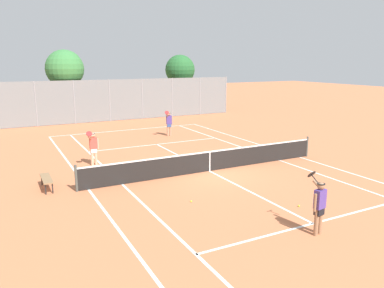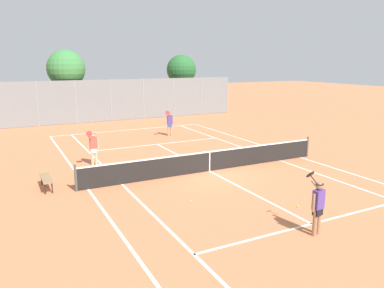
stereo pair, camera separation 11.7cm
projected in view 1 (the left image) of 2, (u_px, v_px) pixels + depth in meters
The scene contains 12 objects.
ground_plane at pixel (210, 171), 17.18m from camera, with size 120.00×120.00×0.00m, color #C67047.
court_line_markings at pixel (210, 171), 17.18m from camera, with size 11.10×23.90×0.01m.
tennis_net at pixel (210, 160), 17.07m from camera, with size 12.00×0.10×1.07m.
player_near_side at pixel (319, 204), 10.72m from camera, with size 0.59×0.80×1.77m.
player_far_left at pixel (93, 147), 17.99m from camera, with size 0.67×0.73×1.77m.
player_far_right at pixel (169, 122), 25.12m from camera, with size 0.76×0.72×1.77m.
loose_tennis_ball_0 at pixel (299, 206), 12.98m from camera, with size 0.07×0.07×0.07m, color #D1DB33.
loose_tennis_ball_1 at pixel (191, 201), 13.41m from camera, with size 0.07×0.07×0.07m, color #D1DB33.
courtside_bench at pixel (47, 179), 14.71m from camera, with size 0.36×1.50×0.47m.
back_fence at pixel (110, 100), 31.21m from camera, with size 23.06×0.08×3.48m.
tree_behind_left at pixel (65, 70), 30.62m from camera, with size 3.09×3.09×5.88m.
tree_behind_right at pixel (180, 71), 37.57m from camera, with size 2.97×2.97×5.58m.
Camera 1 is at (-8.35, -14.26, 4.95)m, focal length 35.00 mm.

